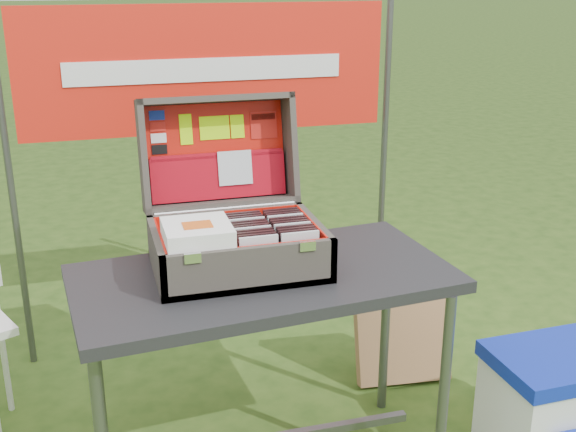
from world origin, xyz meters
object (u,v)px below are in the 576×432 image
object	(u,v)px
suitcase	(233,189)
cardboard_box	(402,333)
table	(265,375)
cooler	(554,404)

from	to	relation	value
suitcase	cardboard_box	bearing A→B (deg)	22.35
suitcase	cardboard_box	world-z (taller)	suitcase
suitcase	cardboard_box	distance (m)	1.18
table	suitcase	distance (m)	0.66
table	suitcase	size ratio (longest dim) A/B	2.22
cooler	table	bearing A→B (deg)	167.55
table	cardboard_box	size ratio (longest dim) A/B	2.86
table	cooler	xyz separation A→B (m)	(1.04, -0.20, -0.18)
suitcase	cooler	distance (m)	1.42
cardboard_box	suitcase	bearing A→B (deg)	-152.34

